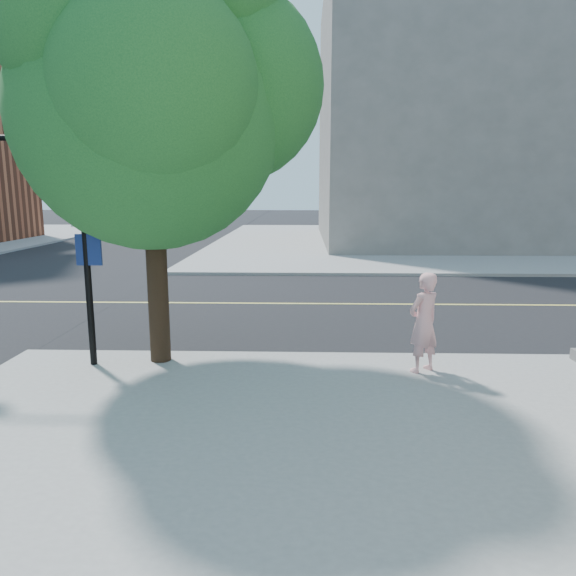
{
  "coord_description": "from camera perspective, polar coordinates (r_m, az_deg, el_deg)",
  "views": [
    {
      "loc": [
        3.91,
        -8.84,
        2.91
      ],
      "look_at": [
        3.65,
        -0.21,
        1.3
      ],
      "focal_mm": 32.8,
      "sensor_mm": 36.0,
      "label": 1
    }
  ],
  "objects": [
    {
      "name": "sidewalk_ne",
      "position": [
        31.95,
        19.26,
        4.85
      ],
      "size": [
        29.0,
        25.0,
        0.12
      ],
      "primitive_type": "cube",
      "color": "gray",
      "rests_on": "ground"
    },
    {
      "name": "street_tree",
      "position": [
        8.79,
        -14.11,
        20.6
      ],
      "size": [
        5.1,
        4.63,
        6.77
      ],
      "rotation": [
        0.0,
        0.0,
        -0.26
      ],
      "color": "black",
      "rests_on": "sidewalk_se"
    },
    {
      "name": "filler_ne",
      "position": [
        32.72,
        20.64,
        17.3
      ],
      "size": [
        18.0,
        16.0,
        14.0
      ],
      "primitive_type": "cube",
      "color": "slate",
      "rests_on": "sidewalk_ne"
    },
    {
      "name": "man_on_phone",
      "position": [
        8.38,
        14.49,
        -3.64
      ],
      "size": [
        0.68,
        0.63,
        1.57
      ],
      "primitive_type": "imported",
      "rotation": [
        0.0,
        0.0,
        3.74
      ],
      "color": "#EBA6A8",
      "rests_on": "sidewalk_se"
    },
    {
      "name": "road_ew",
      "position": [
        14.2,
        -14.3,
        -1.57
      ],
      "size": [
        140.0,
        9.0,
        0.01
      ],
      "primitive_type": "cube",
      "color": "black",
      "rests_on": "ground"
    },
    {
      "name": "ground",
      "position": [
        10.09,
        -21.3,
        -6.94
      ],
      "size": [
        140.0,
        140.0,
        0.0
      ],
      "primitive_type": "plane",
      "color": "black",
      "rests_on": "ground"
    }
  ]
}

